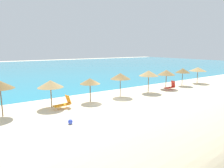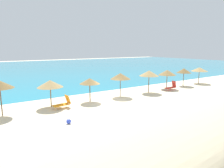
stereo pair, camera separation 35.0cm
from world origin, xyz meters
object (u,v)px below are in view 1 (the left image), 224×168
object	(u,v)px
beach_umbrella_3	(50,84)
beach_umbrella_8	(183,71)
beach_umbrella_5	(120,76)
beach_umbrella_9	(198,69)
beach_umbrella_2	(0,85)
lounge_chair_3	(64,103)
lounge_chair_1	(171,86)
beach_umbrella_6	(149,73)
beach_umbrella_4	(90,81)
beach_umbrella_7	(166,72)
beach_ball	(70,122)

from	to	relation	value
beach_umbrella_3	beach_umbrella_8	bearing A→B (deg)	0.39
beach_umbrella_5	beach_umbrella_9	size ratio (longest dim) A/B	1.08
beach_umbrella_2	lounge_chair_3	world-z (taller)	beach_umbrella_2
lounge_chair_1	beach_umbrella_3	bearing A→B (deg)	86.54
beach_umbrella_3	beach_umbrella_9	xyz separation A→B (m)	(23.34, 0.19, -0.02)
beach_umbrella_2	lounge_chair_3	bearing A→B (deg)	-8.11
beach_umbrella_2	beach_umbrella_6	xyz separation A→B (m)	(16.17, -0.14, -0.19)
beach_umbrella_8	beach_umbrella_6	bearing A→B (deg)	-175.56
beach_umbrella_4	beach_umbrella_6	xyz separation A→B (m)	(8.12, -0.10, 0.26)
beach_umbrella_4	lounge_chair_3	size ratio (longest dim) A/B	1.46
beach_umbrella_2	beach_umbrella_5	distance (m)	11.96
lounge_chair_1	lounge_chair_3	xyz separation A→B (m)	(-14.85, -0.07, 0.02)
beach_umbrella_9	beach_umbrella_5	bearing A→B (deg)	-178.41
beach_umbrella_6	beach_umbrella_7	xyz separation A→B (m)	(3.73, 0.41, -0.19)
beach_umbrella_9	lounge_chair_3	bearing A→B (deg)	-176.96
beach_umbrella_5	beach_ball	bearing A→B (deg)	-149.46
beach_umbrella_7	beach_ball	xyz separation A→B (m)	(-16.00, -4.97, -2.06)
beach_umbrella_3	beach_umbrella_4	distance (m)	3.94
beach_umbrella_9	lounge_chair_1	bearing A→B (deg)	-171.64
lounge_chair_3	beach_umbrella_9	bearing A→B (deg)	-95.00
beach_umbrella_8	beach_umbrella_9	size ratio (longest dim) A/B	1.02
beach_umbrella_3	beach_umbrella_7	size ratio (longest dim) A/B	0.99
beach_umbrella_5	beach_ball	world-z (taller)	beach_umbrella_5
lounge_chair_3	beach_ball	xyz separation A→B (m)	(-1.05, -4.00, -0.31)
beach_umbrella_3	beach_umbrella_7	world-z (taller)	beach_umbrella_7
beach_umbrella_9	beach_ball	xyz separation A→B (m)	(-23.56, -5.19, -2.03)
beach_umbrella_8	lounge_chair_3	size ratio (longest dim) A/B	1.53
beach_umbrella_6	beach_umbrella_7	size ratio (longest dim) A/B	1.07
beach_umbrella_3	beach_umbrella_6	size ratio (longest dim) A/B	0.93
beach_umbrella_2	lounge_chair_3	distance (m)	5.43
beach_umbrella_2	lounge_chair_1	xyz separation A→B (m)	(19.79, -0.64, -2.16)
beach_umbrella_2	beach_umbrella_7	distance (m)	19.90
beach_umbrella_2	beach_umbrella_5	xyz separation A→B (m)	(11.96, 0.06, -0.25)
lounge_chair_1	lounge_chair_3	world-z (taller)	lounge_chair_3
lounge_chair_1	lounge_chair_3	bearing A→B (deg)	90.24
beach_umbrella_8	beach_ball	size ratio (longest dim) A/B	7.22
beach_umbrella_6	beach_ball	xyz separation A→B (m)	(-12.27, -4.56, -2.25)
beach_umbrella_2	lounge_chair_1	bearing A→B (deg)	-1.84
beach_umbrella_4	lounge_chair_3	xyz separation A→B (m)	(-3.11, -0.67, -1.69)
beach_umbrella_2	beach_umbrella_3	distance (m)	4.15
beach_umbrella_6	lounge_chair_1	world-z (taller)	beach_umbrella_6
beach_umbrella_5	beach_umbrella_8	bearing A→B (deg)	1.86
beach_ball	beach_umbrella_8	bearing A→B (deg)	14.60
beach_umbrella_8	beach_umbrella_3	bearing A→B (deg)	-179.61
beach_umbrella_4	lounge_chair_1	world-z (taller)	beach_umbrella_4
beach_umbrella_6	beach_umbrella_8	size ratio (longest dim) A/B	1.07
beach_umbrella_7	beach_umbrella_5	bearing A→B (deg)	-178.45
beach_umbrella_5	beach_umbrella_3	bearing A→B (deg)	178.20
beach_umbrella_2	beach_umbrella_8	world-z (taller)	beach_umbrella_2
beach_umbrella_3	beach_ball	xyz separation A→B (m)	(-0.23, -5.00, -2.05)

